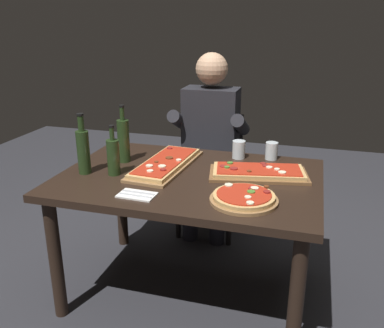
{
  "coord_description": "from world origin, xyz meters",
  "views": [
    {
      "loc": [
        0.61,
        -2.03,
        1.56
      ],
      "look_at": [
        0.0,
        0.05,
        0.79
      ],
      "focal_mm": 39.16,
      "sensor_mm": 36.0,
      "label": 1
    }
  ],
  "objects_px": {
    "pizza_rectangular_front": "(258,172)",
    "wine_bottle_dark": "(113,156)",
    "dining_table": "(189,192)",
    "vinegar_bottle_green": "(83,150)",
    "seated_diner": "(209,138)",
    "tumbler_far_side": "(272,151)",
    "pizza_round_far": "(244,198)",
    "pizza_rectangular_left": "(166,164)",
    "diner_chair": "(213,167)",
    "oil_bottle_amber": "(124,140)",
    "tumbler_near_camera": "(239,151)"
  },
  "relations": [
    {
      "from": "pizza_rectangular_front",
      "to": "wine_bottle_dark",
      "type": "relative_size",
      "value": 2.04
    },
    {
      "from": "dining_table",
      "to": "vinegar_bottle_green",
      "type": "bearing_deg",
      "value": -167.72
    },
    {
      "from": "wine_bottle_dark",
      "to": "seated_diner",
      "type": "xyz_separation_m",
      "value": [
        0.33,
        0.83,
        -0.1
      ]
    },
    {
      "from": "wine_bottle_dark",
      "to": "tumbler_far_side",
      "type": "distance_m",
      "value": 0.94
    },
    {
      "from": "pizza_round_far",
      "to": "tumbler_far_side",
      "type": "relative_size",
      "value": 3.08
    },
    {
      "from": "pizza_round_far",
      "to": "wine_bottle_dark",
      "type": "relative_size",
      "value": 1.16
    },
    {
      "from": "pizza_round_far",
      "to": "seated_diner",
      "type": "xyz_separation_m",
      "value": [
        -0.42,
        0.99,
        -0.02
      ]
    },
    {
      "from": "pizza_rectangular_left",
      "to": "pizza_round_far",
      "type": "xyz_separation_m",
      "value": [
        0.51,
        -0.35,
        -0.0
      ]
    },
    {
      "from": "pizza_round_far",
      "to": "tumbler_far_side",
      "type": "xyz_separation_m",
      "value": [
        0.05,
        0.66,
        0.03
      ]
    },
    {
      "from": "pizza_rectangular_front",
      "to": "diner_chair",
      "type": "distance_m",
      "value": 0.91
    },
    {
      "from": "pizza_rectangular_left",
      "to": "pizza_round_far",
      "type": "height_order",
      "value": "same"
    },
    {
      "from": "wine_bottle_dark",
      "to": "diner_chair",
      "type": "height_order",
      "value": "wine_bottle_dark"
    },
    {
      "from": "pizza_rectangular_front",
      "to": "wine_bottle_dark",
      "type": "height_order",
      "value": "wine_bottle_dark"
    },
    {
      "from": "pizza_rectangular_front",
      "to": "oil_bottle_amber",
      "type": "relative_size",
      "value": 1.66
    },
    {
      "from": "dining_table",
      "to": "tumbler_near_camera",
      "type": "relative_size",
      "value": 12.93
    },
    {
      "from": "pizza_rectangular_left",
      "to": "oil_bottle_amber",
      "type": "distance_m",
      "value": 0.29
    },
    {
      "from": "wine_bottle_dark",
      "to": "vinegar_bottle_green",
      "type": "distance_m",
      "value": 0.17
    },
    {
      "from": "pizza_rectangular_front",
      "to": "diner_chair",
      "type": "relative_size",
      "value": 0.65
    },
    {
      "from": "vinegar_bottle_green",
      "to": "seated_diner",
      "type": "relative_size",
      "value": 0.25
    },
    {
      "from": "pizza_round_far",
      "to": "tumbler_near_camera",
      "type": "bearing_deg",
      "value": 102.6
    },
    {
      "from": "dining_table",
      "to": "diner_chair",
      "type": "bearing_deg",
      "value": 94.94
    },
    {
      "from": "pizza_rectangular_left",
      "to": "vinegar_bottle_green",
      "type": "relative_size",
      "value": 1.87
    },
    {
      "from": "pizza_rectangular_front",
      "to": "tumbler_near_camera",
      "type": "distance_m",
      "value": 0.31
    },
    {
      "from": "vinegar_bottle_green",
      "to": "tumbler_near_camera",
      "type": "xyz_separation_m",
      "value": [
        0.77,
        0.49,
        -0.09
      ]
    },
    {
      "from": "pizza_round_far",
      "to": "vinegar_bottle_green",
      "type": "bearing_deg",
      "value": 171.87
    },
    {
      "from": "pizza_rectangular_front",
      "to": "dining_table",
      "type": "bearing_deg",
      "value": -163.85
    },
    {
      "from": "dining_table",
      "to": "pizza_rectangular_front",
      "type": "xyz_separation_m",
      "value": [
        0.36,
        0.1,
        0.12
      ]
    },
    {
      "from": "vinegar_bottle_green",
      "to": "diner_chair",
      "type": "bearing_deg",
      "value": 63.37
    },
    {
      "from": "dining_table",
      "to": "wine_bottle_dark",
      "type": "distance_m",
      "value": 0.46
    },
    {
      "from": "pizza_rectangular_left",
      "to": "wine_bottle_dark",
      "type": "xyz_separation_m",
      "value": [
        -0.23,
        -0.19,
        0.09
      ]
    },
    {
      "from": "pizza_round_far",
      "to": "tumbler_far_side",
      "type": "height_order",
      "value": "tumbler_far_side"
    },
    {
      "from": "pizza_rectangular_left",
      "to": "vinegar_bottle_green",
      "type": "bearing_deg",
      "value": -151.25
    },
    {
      "from": "pizza_rectangular_front",
      "to": "wine_bottle_dark",
      "type": "xyz_separation_m",
      "value": [
        -0.76,
        -0.2,
        0.09
      ]
    },
    {
      "from": "wine_bottle_dark",
      "to": "vinegar_bottle_green",
      "type": "height_order",
      "value": "vinegar_bottle_green"
    },
    {
      "from": "pizza_round_far",
      "to": "oil_bottle_amber",
      "type": "xyz_separation_m",
      "value": [
        -0.78,
        0.37,
        0.11
      ]
    },
    {
      "from": "tumbler_near_camera",
      "to": "wine_bottle_dark",
      "type": "bearing_deg",
      "value": -142.08
    },
    {
      "from": "diner_chair",
      "to": "vinegar_bottle_green",
      "type": "bearing_deg",
      "value": -116.63
    },
    {
      "from": "pizza_round_far",
      "to": "vinegar_bottle_green",
      "type": "xyz_separation_m",
      "value": [
        -0.91,
        0.13,
        0.11
      ]
    },
    {
      "from": "pizza_rectangular_front",
      "to": "oil_bottle_amber",
      "type": "height_order",
      "value": "oil_bottle_amber"
    },
    {
      "from": "vinegar_bottle_green",
      "to": "tumbler_far_side",
      "type": "distance_m",
      "value": 1.1
    },
    {
      "from": "pizza_round_far",
      "to": "oil_bottle_amber",
      "type": "distance_m",
      "value": 0.87
    },
    {
      "from": "pizza_rectangular_front",
      "to": "pizza_rectangular_left",
      "type": "height_order",
      "value": "same"
    },
    {
      "from": "pizza_rectangular_left",
      "to": "tumbler_far_side",
      "type": "xyz_separation_m",
      "value": [
        0.57,
        0.31,
        0.03
      ]
    },
    {
      "from": "wine_bottle_dark",
      "to": "seated_diner",
      "type": "relative_size",
      "value": 0.21
    },
    {
      "from": "oil_bottle_amber",
      "to": "pizza_round_far",
      "type": "bearing_deg",
      "value": -25.37
    },
    {
      "from": "diner_chair",
      "to": "wine_bottle_dark",
      "type": "bearing_deg",
      "value": -108.88
    },
    {
      "from": "dining_table",
      "to": "oil_bottle_amber",
      "type": "xyz_separation_m",
      "value": [
        -0.44,
        0.12,
        0.23
      ]
    },
    {
      "from": "dining_table",
      "to": "wine_bottle_dark",
      "type": "height_order",
      "value": "wine_bottle_dark"
    },
    {
      "from": "oil_bottle_amber",
      "to": "tumbler_far_side",
      "type": "distance_m",
      "value": 0.89
    },
    {
      "from": "pizza_round_far",
      "to": "seated_diner",
      "type": "bearing_deg",
      "value": 112.8
    }
  ]
}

